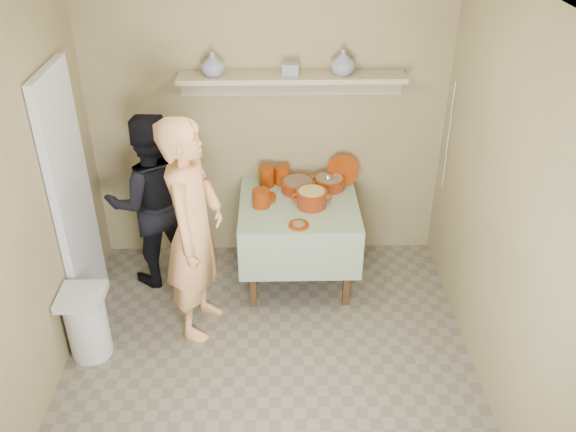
{
  "coord_description": "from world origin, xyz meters",
  "views": [
    {
      "loc": [
        0.06,
        -3.04,
        3.26
      ],
      "look_at": [
        0.15,
        0.75,
        0.95
      ],
      "focal_mm": 38.0,
      "sensor_mm": 36.0,
      "label": 1
    }
  ],
  "objects_px": {
    "serving_table": "(299,214)",
    "trash_bin": "(87,323)",
    "person_helper": "(152,201)",
    "cazuela_rice": "(312,197)",
    "person_cook": "(194,231)"
  },
  "relations": [
    {
      "from": "person_cook",
      "to": "cazuela_rice",
      "type": "height_order",
      "value": "person_cook"
    },
    {
      "from": "person_helper",
      "to": "trash_bin",
      "type": "distance_m",
      "value": 1.12
    },
    {
      "from": "trash_bin",
      "to": "serving_table",
      "type": "bearing_deg",
      "value": 29.92
    },
    {
      "from": "person_helper",
      "to": "trash_bin",
      "type": "bearing_deg",
      "value": 51.93
    },
    {
      "from": "person_helper",
      "to": "cazuela_rice",
      "type": "relative_size",
      "value": 4.62
    },
    {
      "from": "person_helper",
      "to": "cazuela_rice",
      "type": "xyz_separation_m",
      "value": [
        1.31,
        -0.11,
        0.08
      ]
    },
    {
      "from": "cazuela_rice",
      "to": "serving_table",
      "type": "bearing_deg",
      "value": 144.52
    },
    {
      "from": "person_cook",
      "to": "person_helper",
      "type": "relative_size",
      "value": 1.15
    },
    {
      "from": "person_cook",
      "to": "serving_table",
      "type": "bearing_deg",
      "value": -40.28
    },
    {
      "from": "person_helper",
      "to": "serving_table",
      "type": "xyz_separation_m",
      "value": [
        1.21,
        -0.04,
        -0.12
      ]
    },
    {
      "from": "serving_table",
      "to": "trash_bin",
      "type": "height_order",
      "value": "serving_table"
    },
    {
      "from": "cazuela_rice",
      "to": "trash_bin",
      "type": "xyz_separation_m",
      "value": [
        -1.67,
        -0.84,
        -0.56
      ]
    },
    {
      "from": "cazuela_rice",
      "to": "person_cook",
      "type": "bearing_deg",
      "value": -148.89
    },
    {
      "from": "person_helper",
      "to": "serving_table",
      "type": "distance_m",
      "value": 1.22
    },
    {
      "from": "person_cook",
      "to": "trash_bin",
      "type": "relative_size",
      "value": 3.14
    }
  ]
}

